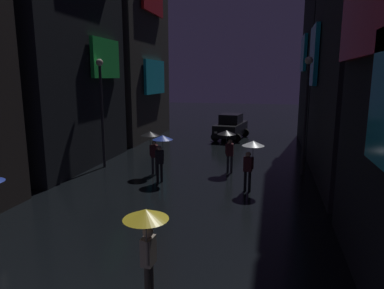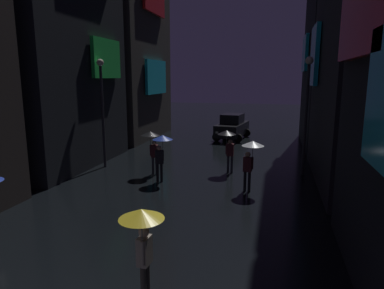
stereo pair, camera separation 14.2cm
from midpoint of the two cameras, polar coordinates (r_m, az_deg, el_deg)
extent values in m
cube|color=#26E54C|center=(19.45, -13.87, 13.72)|extent=(0.20, 2.90, 2.06)
cube|color=#19D8F2|center=(26.60, -5.84, 11.11)|extent=(0.20, 4.06, 2.51)
cube|color=red|center=(8.76, 27.07, 19.96)|extent=(0.20, 4.24, 2.18)
cube|color=#19D8F2|center=(18.41, 19.98, 13.71)|extent=(0.20, 2.38, 2.88)
cube|color=#19D8F2|center=(25.01, 18.50, 14.16)|extent=(0.20, 2.85, 2.35)
cylinder|color=#2D2D38|center=(16.96, 6.88, -3.31)|extent=(0.12, 0.12, 0.85)
cylinder|color=#2D2D38|center=(16.98, 6.27, -3.28)|extent=(0.12, 0.12, 0.85)
cube|color=#4C1E23|center=(16.80, 6.63, -0.90)|extent=(0.34, 0.22, 0.60)
sphere|color=tan|center=(16.72, 6.66, 0.48)|extent=(0.22, 0.22, 0.22)
cylinder|color=#4C1E23|center=(16.76, 6.00, -0.73)|extent=(0.09, 0.09, 0.50)
cylinder|color=slate|center=(16.70, 6.02, 0.39)|extent=(0.02, 0.02, 0.77)
cone|color=black|center=(16.62, 6.06, 2.03)|extent=(0.90, 0.90, 0.20)
cylinder|color=black|center=(15.41, -5.50, -4.75)|extent=(0.12, 0.12, 0.85)
cylinder|color=black|center=(15.44, -4.84, -4.70)|extent=(0.12, 0.12, 0.85)
cube|color=black|center=(15.25, -5.22, -2.10)|extent=(0.40, 0.36, 0.60)
sphere|color=tan|center=(15.16, -5.24, -0.59)|extent=(0.22, 0.22, 0.22)
cylinder|color=black|center=(15.32, -4.60, -1.83)|extent=(0.09, 0.09, 0.50)
cylinder|color=slate|center=(15.25, -4.62, -0.60)|extent=(0.02, 0.02, 0.77)
cone|color=#263FB2|center=(15.16, -4.65, 1.19)|extent=(0.90, 0.90, 0.20)
cylinder|color=black|center=(14.33, 9.09, -6.06)|extent=(0.12, 0.12, 0.85)
cylinder|color=black|center=(14.30, 9.80, -6.12)|extent=(0.12, 0.12, 0.85)
cube|color=#4C1E23|center=(14.12, 9.53, -3.27)|extent=(0.36, 0.26, 0.60)
sphere|color=tan|center=(14.02, 9.59, -1.65)|extent=(0.22, 0.22, 0.22)
cylinder|color=#4C1E23|center=(14.12, 10.30, -3.09)|extent=(0.09, 0.09, 0.50)
cylinder|color=slate|center=(14.04, 10.34, -1.76)|extent=(0.02, 0.02, 0.77)
cone|color=silver|center=(13.95, 10.41, 0.18)|extent=(0.90, 0.90, 0.20)
cylinder|color=#38332D|center=(7.78, -6.92, -21.55)|extent=(0.12, 0.12, 0.85)
cylinder|color=#38332D|center=(7.64, -7.54, -22.22)|extent=(0.12, 0.12, 0.85)
cube|color=gray|center=(7.34, -7.37, -17.13)|extent=(0.24, 0.36, 0.60)
sphere|color=beige|center=(7.16, -7.45, -14.23)|extent=(0.22, 0.22, 0.22)
cylinder|color=gray|center=(7.16, -7.64, -17.47)|extent=(0.09, 0.09, 0.50)
cylinder|color=slate|center=(7.00, -7.72, -15.06)|extent=(0.02, 0.02, 0.77)
cone|color=yellow|center=(6.80, -7.82, -11.39)|extent=(0.90, 0.90, 0.20)
cylinder|color=#2D2D38|center=(16.66, -5.66, -3.54)|extent=(0.12, 0.12, 0.85)
cylinder|color=#2D2D38|center=(16.67, -6.28, -3.54)|extent=(0.12, 0.12, 0.85)
cube|color=#4C1E23|center=(16.50, -6.02, -1.10)|extent=(0.39, 0.30, 0.60)
sphere|color=beige|center=(16.42, -6.05, 0.29)|extent=(0.22, 0.22, 0.22)
cylinder|color=#4C1E23|center=(16.45, -6.66, -0.97)|extent=(0.09, 0.09, 0.50)
cylinder|color=slate|center=(16.39, -6.69, 0.17)|extent=(0.02, 0.02, 0.77)
cone|color=black|center=(16.30, -6.73, 1.85)|extent=(0.90, 0.90, 0.20)
cube|color=black|center=(26.31, 6.86, 2.58)|extent=(2.26, 4.30, 0.90)
cube|color=black|center=(26.20, 6.90, 4.32)|extent=(1.69, 2.03, 0.70)
cylinder|color=black|center=(24.90, 7.83, 1.04)|extent=(0.66, 0.31, 0.64)
cylinder|color=black|center=(25.34, 4.28, 1.28)|extent=(0.66, 0.31, 0.64)
cylinder|color=black|center=(27.46, 9.19, 1.93)|extent=(0.66, 0.31, 0.64)
cylinder|color=black|center=(27.86, 5.95, 2.14)|extent=(0.66, 0.31, 0.64)
cube|color=white|center=(24.19, 6.83, 1.85)|extent=(0.21, 0.09, 0.14)
cube|color=white|center=(24.49, 4.35, 2.01)|extent=(0.21, 0.09, 0.14)
cylinder|color=#2D2D33|center=(18.18, -14.41, 4.33)|extent=(0.14, 0.14, 5.18)
sphere|color=#F9EFCC|center=(18.08, -14.84, 13.07)|extent=(0.36, 0.36, 0.36)
cylinder|color=#2D2D33|center=(16.97, 18.63, 3.69)|extent=(0.14, 0.14, 5.20)
sphere|color=#F9EFCC|center=(16.87, 19.22, 13.09)|extent=(0.36, 0.36, 0.36)
camera|label=1|loc=(0.07, -89.74, 0.05)|focal=32.00mm
camera|label=2|loc=(0.07, 90.26, -0.05)|focal=32.00mm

